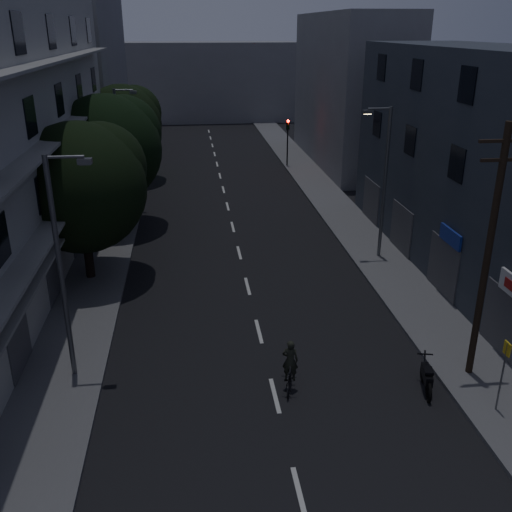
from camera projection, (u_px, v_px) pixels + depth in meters
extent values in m
plane|color=black|center=(232.00, 224.00, 36.72)|extent=(160.00, 160.00, 0.00)
cube|color=#565659|center=(113.00, 228.00, 35.87)|extent=(3.00, 90.00, 0.15)
cube|color=#565659|center=(346.00, 219.00, 37.52)|extent=(3.00, 90.00, 0.15)
cube|color=beige|center=(299.00, 494.00, 15.54)|extent=(0.15, 2.00, 0.01)
cube|color=beige|center=(275.00, 395.00, 19.68)|extent=(0.15, 2.00, 0.01)
cube|color=beige|center=(259.00, 331.00, 23.83)|extent=(0.15, 2.00, 0.01)
cube|color=beige|center=(248.00, 286.00, 27.97)|extent=(0.15, 2.00, 0.01)
cube|color=beige|center=(239.00, 253.00, 32.12)|extent=(0.15, 2.00, 0.01)
cube|color=beige|center=(233.00, 227.00, 36.26)|extent=(0.15, 2.00, 0.01)
cube|color=beige|center=(228.00, 206.00, 40.41)|extent=(0.15, 2.00, 0.01)
cube|color=beige|center=(223.00, 190.00, 44.55)|extent=(0.15, 2.00, 0.01)
cube|color=beige|center=(220.00, 176.00, 48.69)|extent=(0.15, 2.00, 0.01)
cube|color=beige|center=(217.00, 164.00, 52.84)|extent=(0.15, 2.00, 0.01)
cube|color=beige|center=(215.00, 154.00, 56.98)|extent=(0.15, 2.00, 0.01)
cube|color=beige|center=(212.00, 145.00, 61.13)|extent=(0.15, 2.00, 0.01)
cube|color=beige|center=(210.00, 138.00, 65.27)|extent=(0.15, 2.00, 0.01)
cube|color=beige|center=(209.00, 131.00, 69.42)|extent=(0.15, 2.00, 0.01)
cube|color=black|center=(16.00, 325.00, 20.25)|extent=(0.06, 1.60, 1.60)
cube|color=black|center=(51.00, 261.00, 25.78)|extent=(0.06, 1.60, 1.60)
cube|color=black|center=(75.00, 219.00, 31.30)|extent=(0.06, 1.60, 1.60)
cube|color=black|center=(91.00, 190.00, 36.83)|extent=(0.06, 1.60, 1.60)
cube|color=black|center=(103.00, 169.00, 42.35)|extent=(0.06, 1.60, 1.60)
cube|color=black|center=(0.00, 240.00, 19.06)|extent=(0.06, 1.60, 1.60)
cube|color=black|center=(41.00, 192.00, 24.58)|extent=(0.06, 1.60, 1.60)
cube|color=black|center=(67.00, 162.00, 30.11)|extent=(0.06, 1.60, 1.60)
cube|color=black|center=(85.00, 141.00, 35.63)|extent=(0.06, 1.60, 1.60)
cube|color=black|center=(98.00, 126.00, 41.16)|extent=(0.06, 1.60, 1.60)
cube|color=black|center=(30.00, 117.00, 23.39)|extent=(0.06, 1.60, 1.60)
cube|color=black|center=(60.00, 100.00, 28.91)|extent=(0.06, 1.60, 1.60)
cube|color=black|center=(79.00, 88.00, 34.44)|extent=(0.06, 1.60, 1.60)
cube|color=black|center=(94.00, 79.00, 39.96)|extent=(0.06, 1.60, 1.60)
cube|color=black|center=(18.00, 33.00, 22.19)|extent=(0.06, 1.60, 1.60)
cube|color=black|center=(51.00, 32.00, 27.71)|extent=(0.06, 1.60, 1.60)
cube|color=black|center=(73.00, 31.00, 33.24)|extent=(0.06, 1.60, 1.60)
cube|color=black|center=(89.00, 30.00, 38.77)|extent=(0.06, 1.60, 1.60)
cube|color=gray|center=(69.00, 199.00, 27.85)|extent=(1.00, 32.40, 0.12)
cube|color=gray|center=(61.00, 133.00, 26.65)|extent=(1.00, 32.40, 0.12)
cube|color=gray|center=(51.00, 61.00, 25.45)|extent=(1.00, 32.40, 0.12)
cube|color=gray|center=(69.00, 217.00, 28.17)|extent=(0.80, 32.40, 0.12)
cube|color=#424247|center=(18.00, 339.00, 20.48)|extent=(0.06, 2.40, 2.40)
cube|color=#424247|center=(53.00, 273.00, 26.00)|extent=(0.06, 2.40, 2.40)
cube|color=#424247|center=(76.00, 230.00, 31.53)|extent=(0.06, 2.40, 2.40)
cube|color=#424247|center=(92.00, 199.00, 37.05)|extent=(0.06, 2.40, 2.40)
cube|color=#424247|center=(104.00, 177.00, 42.58)|extent=(0.06, 2.40, 2.40)
cube|color=black|center=(457.00, 164.00, 24.77)|extent=(0.06, 1.40, 1.50)
cube|color=black|center=(410.00, 140.00, 29.83)|extent=(0.06, 1.40, 1.50)
cube|color=black|center=(377.00, 124.00, 34.90)|extent=(0.06, 1.40, 1.50)
cube|color=black|center=(467.00, 85.00, 23.53)|extent=(0.06, 1.40, 1.50)
cube|color=black|center=(417.00, 75.00, 28.60)|extent=(0.06, 1.40, 1.50)
cube|color=black|center=(382.00, 67.00, 33.66)|extent=(0.06, 1.40, 1.50)
cube|color=#424247|center=(504.00, 324.00, 21.53)|extent=(0.06, 3.00, 2.60)
cube|color=#424247|center=(443.00, 267.00, 26.60)|extent=(0.06, 3.00, 2.60)
cube|color=#424247|center=(401.00, 229.00, 31.66)|extent=(0.06, 3.00, 2.60)
cube|color=#424247|center=(371.00, 201.00, 36.73)|extent=(0.06, 3.00, 2.60)
cube|color=navy|center=(451.00, 237.00, 25.49)|extent=(0.12, 2.00, 0.70)
cube|color=slate|center=(84.00, 71.00, 53.59)|extent=(6.00, 20.00, 16.00)
cube|color=slate|center=(349.00, 91.00, 51.27)|extent=(6.00, 20.00, 13.00)
cube|color=slate|center=(205.00, 82.00, 76.30)|extent=(24.00, 8.00, 10.00)
cylinder|color=black|center=(86.00, 237.00, 27.95)|extent=(0.44, 0.44, 4.17)
sphere|color=black|center=(81.00, 188.00, 27.02)|extent=(6.26, 6.26, 6.26)
sphere|color=black|center=(101.00, 167.00, 27.55)|extent=(4.38, 4.38, 4.38)
sphere|color=black|center=(60.00, 182.00, 26.18)|extent=(4.07, 4.07, 4.07)
cylinder|color=black|center=(111.00, 192.00, 35.23)|extent=(0.44, 0.44, 4.38)
sphere|color=black|center=(107.00, 150.00, 34.25)|extent=(6.59, 6.59, 6.59)
sphere|color=black|center=(124.00, 133.00, 34.81)|extent=(4.61, 4.61, 4.61)
sphere|color=black|center=(90.00, 144.00, 33.37)|extent=(4.28, 4.28, 4.28)
cylinder|color=black|center=(125.00, 155.00, 46.03)|extent=(0.44, 0.44, 4.12)
sphere|color=black|center=(123.00, 124.00, 45.11)|extent=(6.15, 6.15, 6.15)
sphere|color=black|center=(134.00, 113.00, 45.63)|extent=(4.31, 4.31, 4.31)
sphere|color=black|center=(111.00, 119.00, 44.29)|extent=(4.00, 4.00, 4.00)
cylinder|color=black|center=(287.00, 148.00, 51.12)|extent=(0.12, 0.12, 3.20)
cube|color=black|center=(288.00, 125.00, 50.35)|extent=(0.28, 0.22, 0.90)
sphere|color=#FF0C05|center=(288.00, 121.00, 50.09)|extent=(0.22, 0.22, 0.22)
sphere|color=#3F330C|center=(288.00, 125.00, 50.20)|extent=(0.22, 0.22, 0.22)
sphere|color=black|center=(288.00, 128.00, 50.31)|extent=(0.22, 0.22, 0.22)
cylinder|color=black|center=(143.00, 150.00, 50.23)|extent=(0.12, 0.12, 3.20)
cube|color=black|center=(142.00, 126.00, 49.46)|extent=(0.28, 0.22, 0.90)
sphere|color=black|center=(141.00, 123.00, 49.20)|extent=(0.22, 0.22, 0.22)
sphere|color=#3F330C|center=(142.00, 126.00, 49.31)|extent=(0.22, 0.22, 0.22)
sphere|color=#0CFF26|center=(142.00, 130.00, 49.42)|extent=(0.22, 0.22, 0.22)
cylinder|color=#57595E|center=(61.00, 272.00, 19.21)|extent=(0.18, 0.18, 8.00)
cylinder|color=#57595E|center=(65.00, 157.00, 17.82)|extent=(1.20, 0.10, 0.10)
cube|color=#57595E|center=(85.00, 161.00, 17.94)|extent=(0.45, 0.25, 0.18)
cube|color=#4C4C4C|center=(85.00, 164.00, 17.98)|extent=(0.35, 0.18, 0.04)
cylinder|color=#595C60|center=(385.00, 184.00, 29.88)|extent=(0.18, 0.18, 8.00)
cylinder|color=#595C60|center=(380.00, 109.00, 28.36)|extent=(1.20, 0.10, 0.10)
cube|color=#595C60|center=(368.00, 112.00, 28.35)|extent=(0.45, 0.25, 0.18)
cube|color=#FFD88C|center=(367.00, 114.00, 28.38)|extent=(0.35, 0.18, 0.04)
cylinder|color=slate|center=(119.00, 150.00, 38.08)|extent=(0.18, 0.18, 8.00)
cylinder|color=slate|center=(123.00, 90.00, 36.68)|extent=(1.20, 0.10, 0.10)
cube|color=slate|center=(133.00, 92.00, 36.81)|extent=(0.45, 0.25, 0.18)
cube|color=#4C4C4C|center=(133.00, 94.00, 36.84)|extent=(0.35, 0.18, 0.04)
cylinder|color=black|center=(487.00, 257.00, 19.11)|extent=(0.24, 0.24, 9.00)
cube|color=black|center=(506.00, 141.00, 17.66)|extent=(1.80, 0.10, 0.10)
cube|color=black|center=(503.00, 160.00, 17.88)|extent=(1.50, 0.10, 0.10)
cylinder|color=#595B60|center=(502.00, 377.00, 18.27)|extent=(0.06, 0.06, 2.50)
cube|color=yellow|center=(507.00, 349.00, 17.87)|extent=(0.05, 0.35, 0.45)
torus|color=black|center=(429.00, 392.00, 19.35)|extent=(0.26, 0.71, 0.70)
torus|color=black|center=(423.00, 373.00, 20.45)|extent=(0.26, 0.71, 0.70)
cube|color=black|center=(427.00, 375.00, 19.78)|extent=(0.49, 1.12, 0.35)
cube|color=black|center=(428.00, 371.00, 19.54)|extent=(0.39, 0.50, 0.10)
cylinder|color=black|center=(425.00, 363.00, 20.23)|extent=(0.16, 0.43, 0.84)
cube|color=black|center=(425.00, 354.00, 20.21)|extent=(0.54, 0.16, 0.04)
imported|color=black|center=(290.00, 379.00, 19.89)|extent=(0.89, 1.61, 0.80)
imported|color=black|center=(290.00, 360.00, 19.60)|extent=(0.64, 0.50, 1.54)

